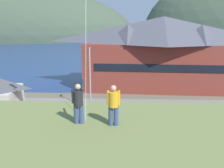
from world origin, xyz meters
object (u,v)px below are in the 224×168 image
(parked_car_mid_row_near, at_px, (79,137))
(parked_car_lone_by_shed, at_px, (134,116))
(parked_car_front_row_red, at_px, (19,146))
(person_companion, at_px, (113,104))
(parked_car_front_row_silver, at_px, (81,112))
(harbor_lodge, at_px, (163,51))
(person_kite_flyer, at_px, (78,102))
(parking_light_pole, at_px, (90,75))
(parked_car_mid_row_far, at_px, (26,114))
(storage_shed_waterside, at_px, (134,70))
(wharf_dock, at_px, (113,70))
(moored_boat_outer_mooring, at_px, (129,66))
(parked_car_front_row_end, at_px, (202,116))
(parked_car_back_row_right, at_px, (152,140))
(moored_boat_wharfside, at_px, (97,67))

(parked_car_mid_row_near, bearing_deg, parked_car_lone_by_shed, 44.77)
(parked_car_front_row_red, xyz_separation_m, person_companion, (7.95, -8.94, 6.80))
(parked_car_mid_row_near, xyz_separation_m, parked_car_front_row_silver, (-0.78, 6.04, 0.00))
(harbor_lodge, height_order, person_kite_flyer, harbor_lodge)
(parking_light_pole, bearing_deg, parked_car_mid_row_far, -146.68)
(parked_car_front_row_silver, bearing_deg, person_companion, -76.31)
(storage_shed_waterside, relative_size, wharf_dock, 0.47)
(harbor_lodge, xyz_separation_m, person_kite_flyer, (-8.20, -31.06, 1.95))
(moored_boat_outer_mooring, height_order, person_companion, person_companion)
(person_kite_flyer, xyz_separation_m, person_companion, (1.48, -0.15, -0.02))
(wharf_dock, bearing_deg, parked_car_front_row_end, -69.52)
(parked_car_back_row_right, xyz_separation_m, parked_car_mid_row_near, (-6.31, 0.48, 0.00))
(parked_car_lone_by_shed, bearing_deg, parked_car_mid_row_far, 179.50)
(person_kite_flyer, bearing_deg, parked_car_front_row_silver, 98.94)
(parked_car_lone_by_shed, relative_size, parked_car_front_row_red, 1.01)
(wharf_dock, height_order, parking_light_pole, parking_light_pole)
(moored_boat_outer_mooring, xyz_separation_m, parked_car_front_row_silver, (-5.98, -29.08, 0.34))
(wharf_dock, height_order, parked_car_lone_by_shed, parked_car_lone_by_shed)
(parked_car_front_row_end, xyz_separation_m, person_companion, (-8.87, -15.98, 6.80))
(moored_boat_outer_mooring, bearing_deg, moored_boat_wharfside, -169.79)
(parked_car_front_row_silver, xyz_separation_m, parking_light_pole, (0.70, 3.34, 3.40))
(parked_car_back_row_right, xyz_separation_m, parked_car_lone_by_shed, (-1.25, 5.50, 0.00))
(wharf_dock, distance_m, moored_boat_outer_mooring, 4.10)
(parked_car_mid_row_near, relative_size, person_companion, 2.49)
(wharf_dock, relative_size, parked_car_front_row_silver, 3.17)
(harbor_lodge, distance_m, parked_car_front_row_silver, 18.64)
(parked_car_front_row_red, bearing_deg, wharf_dock, 79.24)
(wharf_dock, relative_size, parked_car_front_row_end, 3.20)
(parked_car_front_row_end, bearing_deg, parking_light_pole, 161.14)
(person_kite_flyer, bearing_deg, moored_boat_wharfside, 94.29)
(person_companion, bearing_deg, parked_car_mid_row_far, 121.89)
(storage_shed_waterside, bearing_deg, parked_car_front_row_silver, -110.77)
(harbor_lodge, relative_size, parked_car_front_row_end, 6.08)
(storage_shed_waterside, distance_m, parked_car_front_row_silver, 18.43)
(harbor_lodge, distance_m, storage_shed_waterside, 6.30)
(parked_car_mid_row_far, height_order, parked_car_mid_row_near, same)
(moored_boat_wharfside, distance_m, parked_car_mid_row_near, 33.95)
(moored_boat_outer_mooring, distance_m, parked_car_back_row_right, 35.62)
(wharf_dock, xyz_separation_m, person_kite_flyer, (-0.09, -43.31, 7.53))
(moored_boat_wharfside, height_order, parking_light_pole, parking_light_pole)
(parked_car_back_row_right, bearing_deg, moored_boat_wharfside, 102.79)
(parking_light_pole, relative_size, person_companion, 4.39)
(parked_car_lone_by_shed, bearing_deg, parked_car_front_row_red, -144.69)
(parked_car_mid_row_far, bearing_deg, moored_boat_outer_mooring, 68.58)
(moored_boat_wharfside, relative_size, parked_car_front_row_silver, 1.60)
(parked_car_front_row_end, xyz_separation_m, parked_car_mid_row_near, (-12.19, -5.19, 0.00))
(parked_car_lone_by_shed, relative_size, person_kite_flyer, 2.32)
(parked_car_lone_by_shed, bearing_deg, moored_boat_wharfside, 102.78)
(wharf_dock, distance_m, parked_car_front_row_silver, 26.78)
(parked_car_front_row_red, bearing_deg, moored_boat_wharfside, 85.00)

